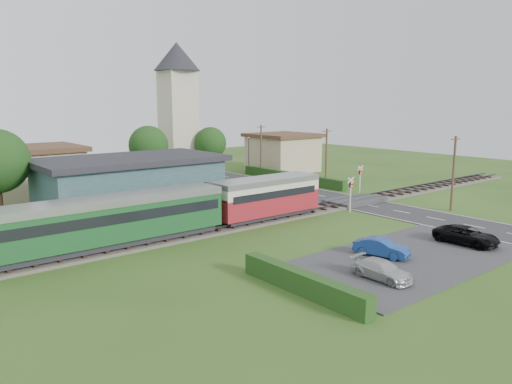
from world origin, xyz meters
TOP-DOWN VIEW (x-y plane):
  - ground at (0.00, 0.00)m, footprint 120.00×120.00m
  - railway_track at (0.00, 2.00)m, footprint 76.00×3.20m
  - road at (10.00, 0.00)m, footprint 6.00×70.00m
  - car_park at (-1.50, -12.00)m, footprint 17.00×9.00m
  - crossing_deck at (10.00, 2.00)m, footprint 6.20×3.40m
  - platform at (-10.00, 5.20)m, footprint 30.00×3.00m
  - equipment_hut at (-18.00, 5.20)m, footprint 2.30×2.30m
  - station_building at (-10.00, 10.99)m, footprint 16.00×9.00m
  - train at (-18.60, 2.00)m, footprint 43.20×2.90m
  - church_tower at (5.00, 28.00)m, footprint 6.00×6.00m
  - house_west at (-15.00, 25.00)m, footprint 10.80×8.80m
  - house_east at (20.00, 24.00)m, footprint 8.80×8.80m
  - hedge_carpark at (-11.00, -12.00)m, footprint 0.80×9.00m
  - hedge_roadside at (14.20, 16.00)m, footprint 0.80×18.00m
  - hedge_station at (-10.00, 15.50)m, footprint 22.00×0.80m
  - tree_b at (-2.00, 23.00)m, footprint 4.60×4.60m
  - tree_c at (8.00, 25.00)m, footprint 4.20×4.20m
  - utility_pole_b at (14.20, -6.00)m, footprint 1.40×0.22m
  - utility_pole_c at (14.20, 10.00)m, footprint 1.40×0.22m
  - utility_pole_d at (14.20, 22.00)m, footprint 1.40×0.22m
  - crossing_signal_near at (6.40, -0.41)m, footprint 0.84×0.28m
  - crossing_signal_far at (13.60, 4.39)m, footprint 0.84×0.28m
  - streetlamp_east at (16.00, 27.00)m, footprint 0.30×0.30m
  - car_on_road at (9.34, 12.96)m, footprint 3.49×1.48m
  - car_park_blue at (-2.56, -10.71)m, footprint 2.21×3.83m
  - car_park_silver at (-6.08, -13.37)m, footprint 1.59×3.80m
  - car_park_dark at (4.50, -12.75)m, footprint 2.22×4.58m
  - pedestrian_near at (-1.77, 4.84)m, footprint 0.78×0.66m
  - pedestrian_far at (-16.90, 4.76)m, footprint 0.97×1.11m

SIDE VIEW (x-z plane):
  - ground at x=0.00m, z-range 0.00..0.00m
  - road at x=10.00m, z-range 0.00..0.05m
  - car_park at x=-1.50m, z-range 0.00..0.08m
  - railway_track at x=0.00m, z-range -0.13..0.36m
  - crossing_deck at x=10.00m, z-range 0.00..0.45m
  - platform at x=-10.00m, z-range 0.00..0.45m
  - hedge_carpark at x=-11.00m, z-range 0.00..1.20m
  - hedge_roadside at x=14.20m, z-range 0.00..1.20m
  - car_park_silver at x=-6.08m, z-range 0.08..1.18m
  - car_on_road at x=9.34m, z-range 0.05..1.23m
  - hedge_station at x=-10.00m, z-range 0.00..1.30m
  - car_park_blue at x=-2.56m, z-range 0.08..1.27m
  - car_park_dark at x=4.50m, z-range 0.08..1.34m
  - pedestrian_near at x=-1.77m, z-range 0.45..2.26m
  - pedestrian_far at x=-16.90m, z-range 0.45..2.37m
  - equipment_hut at x=-18.00m, z-range 0.47..3.02m
  - crossing_signal_near at x=6.40m, z-range 0.50..3.78m
  - crossing_signal_far at x=13.60m, z-range 0.50..3.78m
  - train at x=-18.60m, z-range 0.48..3.88m
  - station_building at x=-10.00m, z-range 0.04..5.34m
  - house_west at x=-15.00m, z-range 0.04..5.54m
  - house_east at x=20.00m, z-range 0.05..5.55m
  - streetlamp_east at x=16.00m, z-range 0.46..5.62m
  - utility_pole_b at x=14.20m, z-range 0.13..7.13m
  - utility_pole_c at x=14.20m, z-range 0.13..7.13m
  - utility_pole_d at x=14.20m, z-range 0.13..7.13m
  - tree_c at x=8.00m, z-range 1.26..8.04m
  - tree_b at x=-2.00m, z-range 1.35..8.69m
  - church_tower at x=5.00m, z-range 1.43..19.03m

